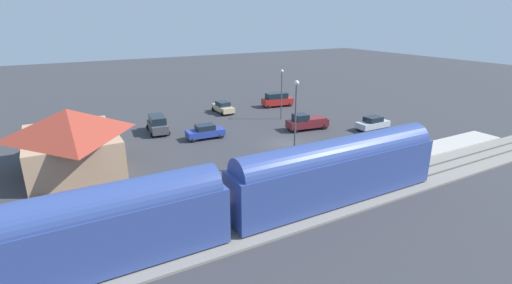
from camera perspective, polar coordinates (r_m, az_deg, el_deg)
The scene contains 15 objects.
ground_plane at distance 44.10m, azimuth 4.44°, elevation -0.19°, with size 200.00×200.00×0.00m, color #38383D.
railway_track at distance 34.22m, azimuth 17.69°, elevation -6.58°, with size 4.80×70.00×0.30m.
platform at distance 36.74m, azimuth 13.18°, elevation -4.32°, with size 3.20×46.00×0.30m.
passenger_train at distance 23.40m, azimuth -26.84°, elevation -12.41°, with size 2.93×56.74×4.98m.
station_building at distance 40.10m, azimuth -26.17°, elevation 0.58°, with size 11.64×8.75×5.87m.
pedestrian_on_platform at distance 43.34m, azimuth 23.26°, elevation -0.24°, with size 0.36×0.36×1.71m.
pedestrian_waiting_far at distance 38.32m, azimuth 15.98°, elevation -1.78°, with size 0.36×0.36×1.71m.
suv_charcoal at distance 49.23m, azimuth -14.62°, elevation 2.66°, with size 5.09×2.83×2.22m.
sedan_blue at distance 45.79m, azimuth -7.65°, elevation 1.57°, with size 2.09×4.59×1.74m.
sedan_tan at distance 57.88m, azimuth -5.00°, elevation 5.25°, with size 4.51×2.29×1.74m.
suv_red at distance 61.89m, azimuth 3.20°, elevation 6.41°, with size 2.64×5.13×2.22m.
pickup_maroon at distance 49.45m, azimuth 7.63°, elevation 3.02°, with size 2.68×5.62×2.14m.
sedan_silver at distance 51.24m, azimuth 17.19°, elevation 2.72°, with size 1.86×4.51×1.74m.
light_pole_near_platform at distance 34.78m, azimuth 5.97°, elevation 3.87°, with size 0.44×0.44×8.65m.
light_pole_lot_center at distance 53.51m, azimuth 3.88°, elevation 8.13°, with size 0.44×0.44×7.04m.
Camera 1 is at (-34.52, 23.54, 14.11)m, focal length 26.56 mm.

